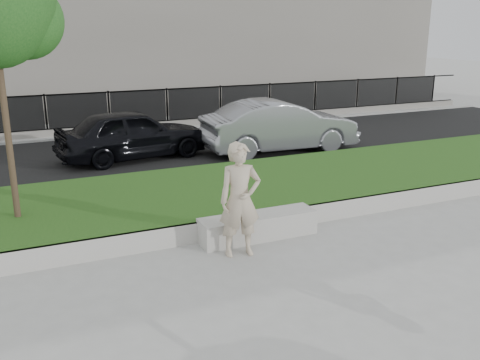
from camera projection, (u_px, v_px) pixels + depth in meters
name	position (u px, v px, depth m)	size (l,w,h in m)	color
ground	(277.00, 253.00, 9.53)	(90.00, 90.00, 0.00)	gray
grass_bank	(215.00, 196.00, 12.10)	(34.00, 4.00, 0.40)	#0D340F
grass_kerb	(252.00, 224.00, 10.38)	(34.00, 0.08, 0.40)	#A19F97
street	(151.00, 152.00, 16.97)	(34.00, 7.00, 0.04)	black
far_pavement	(121.00, 127.00, 20.90)	(34.00, 3.00, 0.12)	gray
iron_fence	(126.00, 119.00, 19.89)	(32.00, 0.30, 1.50)	slate
building_facade	(84.00, 1.00, 25.66)	(34.00, 10.00, 10.00)	slate
stone_bench	(258.00, 226.00, 10.17)	(2.29, 0.57, 0.47)	#A19F97
man	(240.00, 200.00, 9.23)	(0.74, 0.48, 2.02)	#B7A68C
book	(238.00, 220.00, 9.78)	(0.21, 0.15, 0.02)	white
car_dark	(132.00, 134.00, 15.93)	(1.79, 4.44, 1.51)	black
car_silver	(280.00, 126.00, 16.84)	(1.72, 4.93, 1.63)	gray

